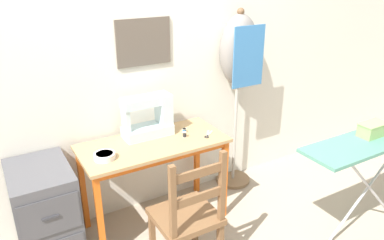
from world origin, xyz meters
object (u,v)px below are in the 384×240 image
storage_box (372,129)px  thread_spool_mid_table (184,131)px  thread_spool_near_machine (184,135)px  dress_form (239,59)px  fabric_bowl (105,156)px  scissors (208,135)px  wooden_chair (188,217)px  ironing_board (378,142)px  sewing_machine (150,117)px  filing_cabinet (46,215)px

storage_box → thread_spool_mid_table: bearing=138.7°
thread_spool_near_machine → dress_form: bearing=19.0°
fabric_bowl → scissors: bearing=-2.6°
wooden_chair → storage_box: (1.34, -0.28, 0.43)m
scissors → thread_spool_mid_table: 0.19m
scissors → storage_box: (0.89, -0.75, 0.14)m
ironing_board → dress_form: bearing=112.4°
dress_form → scissors: bearing=-149.1°
thread_spool_mid_table → wooden_chair: 0.75m
scissors → ironing_board: (0.93, -0.79, 0.05)m
fabric_bowl → ironing_board: ironing_board is taller
sewing_machine → ironing_board: size_ratio=0.30×
scissors → filing_cabinet: (-1.22, 0.12, -0.36)m
thread_spool_near_machine → storage_box: bearing=-37.7°
thread_spool_near_machine → wooden_chair: bearing=-117.4°
wooden_chair → ironing_board: bearing=-13.2°
fabric_bowl → filing_cabinet: fabric_bowl is taller
wooden_chair → storage_box: bearing=-12.0°
scissors → filing_cabinet: 1.27m
sewing_machine → scissors: (0.37, -0.23, -0.15)m
thread_spool_near_machine → filing_cabinet: thread_spool_near_machine is taller
scissors → thread_spool_mid_table: thread_spool_mid_table is taller
scissors → storage_box: storage_box is taller
scissors → thread_spool_near_machine: size_ratio=2.67×
fabric_bowl → thread_spool_near_machine: 0.63m
wooden_chair → ironing_board: 1.45m
scissors → thread_spool_mid_table: size_ratio=3.28×
sewing_machine → ironing_board: sewing_machine is taller
scissors → wooden_chair: (-0.44, -0.47, -0.29)m
sewing_machine → fabric_bowl: size_ratio=2.67×
sewing_machine → fabric_bowl: bearing=-155.4°
wooden_chair → dress_form: dress_form is taller
fabric_bowl → dress_form: dress_form is taller
thread_spool_near_machine → wooden_chair: wooden_chair is taller
wooden_chair → fabric_bowl: bearing=125.2°
sewing_machine → dress_form: size_ratio=0.24×
storage_box → scissors: bearing=139.9°
storage_box → thread_spool_near_machine: bearing=142.3°
sewing_machine → wooden_chair: size_ratio=0.42×
filing_cabinet → ironing_board: size_ratio=0.55×
sewing_machine → filing_cabinet: 0.99m
wooden_chair → ironing_board: (1.37, -0.32, 0.33)m
filing_cabinet → storage_box: bearing=-22.5°
scissors → ironing_board: 1.22m
ironing_board → storage_box: bearing=133.1°
sewing_machine → ironing_board: 1.66m
sewing_machine → scissors: bearing=-32.1°
sewing_machine → wooden_chair: (-0.07, -0.70, -0.43)m
dress_form → storage_box: (0.41, -1.04, -0.34)m
fabric_bowl → thread_spool_mid_table: (0.67, 0.11, -0.01)m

